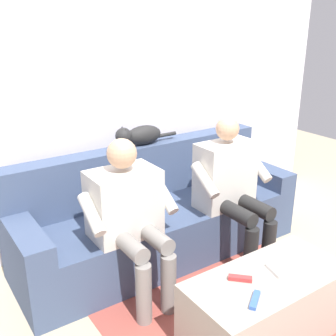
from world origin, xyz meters
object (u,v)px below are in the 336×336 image
Objects in this scene: couch at (157,217)px; remote_red at (240,278)px; person_left_seated at (231,183)px; remote_white at (275,271)px; cat_on_backrest at (139,135)px; remote_blue at (255,300)px; person_right_seated at (128,211)px; coffee_table at (265,307)px.

couch is 17.37× the size of remote_red.
person_left_seated is 7.94× the size of remote_white.
cat_on_backrest reaches higher than remote_blue.
person_right_seated is 0.83m from remote_red.
person_left_seated reaches higher than person_right_seated.
remote_red reaches higher than remote_white.
remote_red is (0.16, -0.06, 0.22)m from coffee_table.
remote_red is at bearing 109.31° from person_right_seated.
remote_blue is at bearing -64.72° from remote_red.
person_left_seated is at bearing -11.92° from remote_white.
person_left_seated is (-0.42, 0.36, 0.32)m from couch.
cat_on_backrest is at bearing 47.67° from remote_blue.
remote_white is at bearing -171.65° from coffee_table.
remote_blue is (0.28, 0.12, 0.00)m from remote_white.
cat_on_backrest is 1.46m from remote_white.
coffee_table is at bearing 117.24° from person_right_seated.
coffee_table is 0.28m from remote_red.
person_right_seated is at bearing 43.78° from remote_white.
remote_white and remote_blue have the same top height.
couch reaches higher than remote_blue.
person_left_seated is 2.03× the size of cat_on_backrest.
remote_white is at bearing 64.85° from person_left_seated.
person_left_seated is 7.51× the size of remote_blue.
remote_red is (0.16, 1.09, 0.14)m from couch.
cat_on_backrest is at bearing 128.79° from remote_red.
person_right_seated reaches higher than remote_red.
coffee_table is at bearing 23.73° from remote_red.
person_right_seated is 0.96m from remote_white.
person_left_seated is 8.54× the size of remote_red.
remote_red is at bearing 35.80° from remote_blue.
cat_on_backrest reaches higher than remote_red.
remote_white reaches higher than coffee_table.
person_right_seated is at bearing 53.40° from cat_on_backrest.
person_right_seated is 1.98× the size of cat_on_backrest.
couch is 1.11m from remote_red.
couch is 2.09× the size of person_right_seated.
cat_on_backrest is 1.58m from remote_blue.
remote_blue is at bearing 54.51° from person_left_seated.
remote_blue is at bearing 126.86° from remote_white.
person_right_seated is (0.42, 0.33, 0.31)m from couch.
couch is at bearing 126.87° from remote_red.
person_left_seated is at bearing 126.59° from cat_on_backrest.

